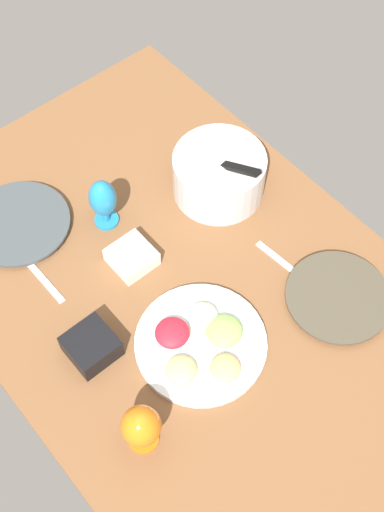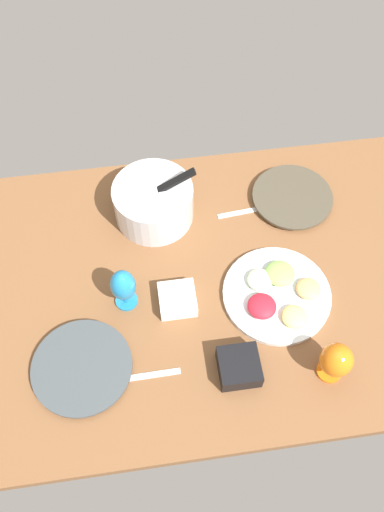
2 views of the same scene
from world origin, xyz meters
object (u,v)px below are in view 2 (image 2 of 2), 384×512
object	(u,v)px
dinner_plate_right	(292,198)
square_bowl_white	(177,299)
hurricane_glass_orange	(336,361)
fruit_platter	(277,294)
dinner_plate_left	(82,368)
mixing_bowl	(154,201)
hurricane_glass_blue	(123,286)
square_bowl_black	(239,366)

from	to	relation	value
dinner_plate_right	square_bowl_white	size ratio (longest dim) A/B	2.49
hurricane_glass_orange	square_bowl_white	distance (cm)	49.40
fruit_platter	square_bowl_white	xyz separation A→B (cm)	(-30.83, 2.04, 1.00)
dinner_plate_left	mixing_bowl	world-z (taller)	mixing_bowl
mixing_bowl	hurricane_glass_blue	distance (cm)	33.87
fruit_platter	square_bowl_black	distance (cm)	27.28
square_bowl_black	hurricane_glass_orange	bearing A→B (deg)	-8.69
mixing_bowl	hurricane_glass_orange	xyz separation A→B (cm)	(43.83, -62.10, 1.61)
square_bowl_black	hurricane_glass_blue	bearing A→B (deg)	138.48
dinner_plate_left	fruit_platter	bearing A→B (deg)	14.01
dinner_plate_left	dinner_plate_right	size ratio (longest dim) A/B	1.05
fruit_platter	square_bowl_white	bearing A→B (deg)	176.22
square_bowl_white	square_bowl_black	bearing A→B (deg)	-58.64
hurricane_glass_orange	square_bowl_black	bearing A→B (deg)	171.31
square_bowl_white	mixing_bowl	bearing A→B (deg)	95.78
fruit_platter	hurricane_glass_blue	bearing A→B (deg)	174.08
dinner_plate_right	fruit_platter	size ratio (longest dim) A/B	0.83
hurricane_glass_blue	square_bowl_black	distance (cm)	40.63
mixing_bowl	hurricane_glass_blue	world-z (taller)	mixing_bowl
hurricane_glass_blue	square_bowl_white	world-z (taller)	hurricane_glass_blue
square_bowl_black	fruit_platter	bearing A→B (deg)	53.19
fruit_platter	hurricane_glass_orange	xyz separation A→B (cm)	(9.53, -25.74, 7.34)
dinner_plate_left	hurricane_glass_blue	world-z (taller)	hurricane_glass_blue
dinner_plate_right	mixing_bowl	world-z (taller)	mixing_bowl
hurricane_glass_orange	hurricane_glass_blue	bearing A→B (deg)	151.33
dinner_plate_right	fruit_platter	distance (cm)	38.25
dinner_plate_right	square_bowl_black	world-z (taller)	square_bowl_black
dinner_plate_left	dinner_plate_right	bearing A→B (deg)	34.52
fruit_platter	hurricane_glass_blue	size ratio (longest dim) A/B	1.99
dinner_plate_right	hurricane_glass_orange	bearing A→B (deg)	-93.63
hurricane_glass_orange	square_bowl_white	bearing A→B (deg)	145.46
mixing_bowl	dinner_plate_left	bearing A→B (deg)	-117.07
mixing_bowl	square_bowl_white	distance (cm)	34.82
dinner_plate_left	hurricane_glass_orange	xyz separation A→B (cm)	(70.14, -10.62, 7.79)
hurricane_glass_blue	dinner_plate_left	bearing A→B (deg)	-125.57
square_bowl_black	square_bowl_white	xyz separation A→B (cm)	(-14.52, 23.83, -0.88)
hurricane_glass_blue	square_bowl_black	size ratio (longest dim) A/B	1.46
dinner_plate_right	hurricane_glass_orange	distance (cm)	62.16
hurricane_glass_orange	hurricane_glass_blue	size ratio (longest dim) A/B	0.88
dinner_plate_left	hurricane_glass_blue	size ratio (longest dim) A/B	1.72
hurricane_glass_orange	square_bowl_black	distance (cm)	26.70
dinner_plate_right	square_bowl_white	distance (cm)	55.70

